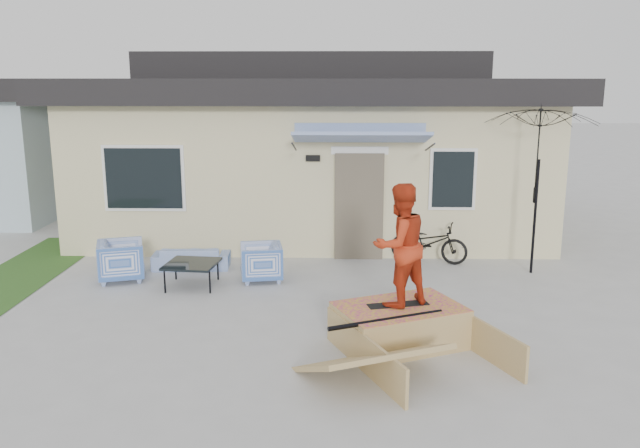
{
  "coord_description": "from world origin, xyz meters",
  "views": [
    {
      "loc": [
        0.53,
        -8.03,
        3.5
      ],
      "look_at": [
        0.3,
        1.8,
        1.3
      ],
      "focal_mm": 36.56,
      "sensor_mm": 36.0,
      "label": 1
    }
  ],
  "objects_px": {
    "patio_umbrella": "(538,179)",
    "bicycle": "(429,238)",
    "armchair_right": "(261,260)",
    "skater": "(400,243)",
    "loveseat": "(191,254)",
    "skateboard": "(398,304)",
    "coffee_table": "(192,274)",
    "skate_ramp": "(399,326)",
    "armchair_left": "(121,258)"
  },
  "relations": [
    {
      "from": "patio_umbrella",
      "to": "bicycle",
      "type": "bearing_deg",
      "value": 159.5
    },
    {
      "from": "armchair_right",
      "to": "skater",
      "type": "relative_size",
      "value": 0.45
    },
    {
      "from": "loveseat",
      "to": "skater",
      "type": "relative_size",
      "value": 0.87
    },
    {
      "from": "bicycle",
      "to": "skateboard",
      "type": "bearing_deg",
      "value": -174.53
    },
    {
      "from": "coffee_table",
      "to": "bicycle",
      "type": "relative_size",
      "value": 0.56
    },
    {
      "from": "armchair_right",
      "to": "patio_umbrella",
      "type": "relative_size",
      "value": 0.31
    },
    {
      "from": "loveseat",
      "to": "patio_umbrella",
      "type": "bearing_deg",
      "value": 175.26
    },
    {
      "from": "armchair_right",
      "to": "bicycle",
      "type": "bearing_deg",
      "value": 102.07
    },
    {
      "from": "loveseat",
      "to": "skater",
      "type": "height_order",
      "value": "skater"
    },
    {
      "from": "loveseat",
      "to": "patio_umbrella",
      "type": "distance_m",
      "value": 6.49
    },
    {
      "from": "bicycle",
      "to": "skate_ramp",
      "type": "height_order",
      "value": "bicycle"
    },
    {
      "from": "patio_umbrella",
      "to": "skate_ramp",
      "type": "height_order",
      "value": "patio_umbrella"
    },
    {
      "from": "bicycle",
      "to": "skater",
      "type": "height_order",
      "value": "skater"
    },
    {
      "from": "bicycle",
      "to": "armchair_left",
      "type": "bearing_deg",
      "value": 122.07
    },
    {
      "from": "armchair_right",
      "to": "bicycle",
      "type": "xyz_separation_m",
      "value": [
        3.13,
        1.24,
        0.12
      ]
    },
    {
      "from": "armchair_right",
      "to": "patio_umbrella",
      "type": "distance_m",
      "value": 5.15
    },
    {
      "from": "coffee_table",
      "to": "skateboard",
      "type": "distance_m",
      "value": 4.1
    },
    {
      "from": "patio_umbrella",
      "to": "skateboard",
      "type": "relative_size",
      "value": 2.87
    },
    {
      "from": "armchair_right",
      "to": "coffee_table",
      "type": "relative_size",
      "value": 0.86
    },
    {
      "from": "armchair_right",
      "to": "patio_umbrella",
      "type": "height_order",
      "value": "patio_umbrella"
    },
    {
      "from": "armchair_left",
      "to": "patio_umbrella",
      "type": "relative_size",
      "value": 0.33
    },
    {
      "from": "coffee_table",
      "to": "bicycle",
      "type": "distance_m",
      "value": 4.58
    },
    {
      "from": "loveseat",
      "to": "skater",
      "type": "bearing_deg",
      "value": 132.14
    },
    {
      "from": "skate_ramp",
      "to": "patio_umbrella",
      "type": "bearing_deg",
      "value": 27.12
    },
    {
      "from": "armchair_left",
      "to": "patio_umbrella",
      "type": "bearing_deg",
      "value": -103.1
    },
    {
      "from": "armchair_right",
      "to": "skate_ramp",
      "type": "bearing_deg",
      "value": 28.14
    },
    {
      "from": "skate_ramp",
      "to": "skater",
      "type": "bearing_deg",
      "value": 90.0
    },
    {
      "from": "bicycle",
      "to": "skateboard",
      "type": "distance_m",
      "value": 4.13
    },
    {
      "from": "patio_umbrella",
      "to": "loveseat",
      "type": "bearing_deg",
      "value": 178.69
    },
    {
      "from": "skate_ramp",
      "to": "skateboard",
      "type": "height_order",
      "value": "skateboard"
    },
    {
      "from": "patio_umbrella",
      "to": "skater",
      "type": "relative_size",
      "value": 1.45
    },
    {
      "from": "patio_umbrella",
      "to": "armchair_right",
      "type": "bearing_deg",
      "value": -173.4
    },
    {
      "from": "armchair_right",
      "to": "bicycle",
      "type": "height_order",
      "value": "bicycle"
    },
    {
      "from": "bicycle",
      "to": "armchair_right",
      "type": "bearing_deg",
      "value": 130.77
    },
    {
      "from": "coffee_table",
      "to": "skater",
      "type": "bearing_deg",
      "value": -35.95
    },
    {
      "from": "coffee_table",
      "to": "skateboard",
      "type": "height_order",
      "value": "skateboard"
    },
    {
      "from": "armchair_left",
      "to": "bicycle",
      "type": "distance_m",
      "value": 5.75
    },
    {
      "from": "patio_umbrella",
      "to": "skater",
      "type": "height_order",
      "value": "skater"
    },
    {
      "from": "loveseat",
      "to": "patio_umbrella",
      "type": "xyz_separation_m",
      "value": [
        6.32,
        -0.14,
        1.47
      ]
    },
    {
      "from": "skater",
      "to": "coffee_table",
      "type": "bearing_deg",
      "value": -67.74
    },
    {
      "from": "skater",
      "to": "patio_umbrella",
      "type": "bearing_deg",
      "value": -161.49
    },
    {
      "from": "coffee_table",
      "to": "bicycle",
      "type": "xyz_separation_m",
      "value": [
        4.28,
        1.61,
        0.27
      ]
    },
    {
      "from": "skater",
      "to": "loveseat",
      "type": "bearing_deg",
      "value": -76.22
    },
    {
      "from": "coffee_table",
      "to": "skate_ramp",
      "type": "relative_size",
      "value": 0.4
    },
    {
      "from": "loveseat",
      "to": "patio_umbrella",
      "type": "relative_size",
      "value": 0.6
    },
    {
      "from": "skateboard",
      "to": "coffee_table",
      "type": "bearing_deg",
      "value": 130.03
    },
    {
      "from": "patio_umbrella",
      "to": "armchair_left",
      "type": "bearing_deg",
      "value": -175.25
    },
    {
      "from": "bicycle",
      "to": "skate_ramp",
      "type": "relative_size",
      "value": 0.7
    },
    {
      "from": "bicycle",
      "to": "patio_umbrella",
      "type": "distance_m",
      "value": 2.3
    },
    {
      "from": "armchair_right",
      "to": "skater",
      "type": "distance_m",
      "value": 3.66
    }
  ]
}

